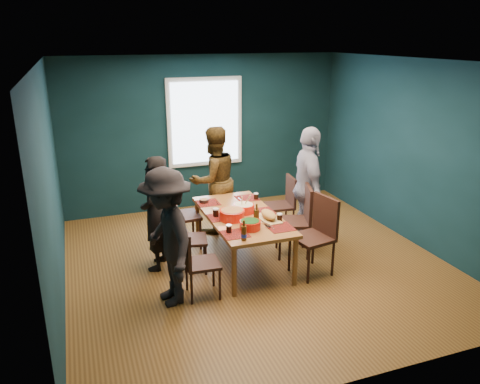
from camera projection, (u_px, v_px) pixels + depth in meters
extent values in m
cube|color=brown|center=(256.00, 262.00, 6.51)|extent=(5.00, 5.00, 0.01)
cube|color=silver|center=(258.00, 61.00, 5.65)|extent=(5.00, 5.00, 0.01)
cube|color=#102E37|center=(51.00, 189.00, 5.28)|extent=(0.01, 5.00, 2.70)
cube|color=#102E37|center=(414.00, 153.00, 6.88)|extent=(0.01, 5.00, 2.70)
cube|color=#102E37|center=(205.00, 133.00, 8.31)|extent=(5.00, 0.01, 2.70)
cube|color=#102E37|center=(369.00, 246.00, 3.85)|extent=(5.00, 0.01, 2.70)
cube|color=silver|center=(205.00, 122.00, 8.22)|extent=(1.35, 0.06, 1.55)
cube|color=#97572D|center=(242.00, 216.00, 6.33)|extent=(0.92, 1.83, 0.05)
cylinder|color=#97572D|center=(234.00, 272.00, 5.56)|extent=(0.06, 0.06, 0.65)
cylinder|color=#97572D|center=(295.00, 261.00, 5.82)|extent=(0.06, 0.06, 0.65)
cylinder|color=#97572D|center=(198.00, 222.00, 7.07)|extent=(0.06, 0.06, 0.65)
cylinder|color=#97572D|center=(248.00, 215.00, 7.32)|extent=(0.06, 0.06, 0.65)
cube|color=black|center=(184.00, 216.00, 6.85)|extent=(0.47, 0.47, 0.04)
cube|color=black|center=(169.00, 200.00, 6.69)|extent=(0.06, 0.45, 0.50)
cylinder|color=black|center=(175.00, 239.00, 6.69)|extent=(0.03, 0.03, 0.46)
cylinder|color=black|center=(201.00, 235.00, 6.83)|extent=(0.03, 0.03, 0.46)
cylinder|color=black|center=(168.00, 229.00, 7.03)|extent=(0.03, 0.03, 0.46)
cylinder|color=black|center=(193.00, 225.00, 7.17)|extent=(0.03, 0.03, 0.46)
cube|color=black|center=(191.00, 240.00, 6.17)|extent=(0.48, 0.48, 0.04)
cube|color=black|center=(177.00, 223.00, 6.07)|extent=(0.12, 0.41, 0.45)
cylinder|color=black|center=(179.00, 262.00, 6.06)|extent=(0.03, 0.03, 0.42)
cylinder|color=black|center=(206.00, 260.00, 6.10)|extent=(0.03, 0.03, 0.42)
cylinder|color=black|center=(179.00, 250.00, 6.39)|extent=(0.03, 0.03, 0.42)
cylinder|color=black|center=(204.00, 249.00, 6.43)|extent=(0.03, 0.03, 0.42)
cube|color=black|center=(202.00, 264.00, 5.55)|extent=(0.42, 0.42, 0.04)
cube|color=black|center=(187.00, 248.00, 5.43)|extent=(0.06, 0.39, 0.43)
cylinder|color=black|center=(192.00, 289.00, 5.43)|extent=(0.03, 0.03, 0.40)
cylinder|color=black|center=(220.00, 285.00, 5.52)|extent=(0.03, 0.03, 0.40)
cylinder|color=black|center=(187.00, 275.00, 5.73)|extent=(0.03, 0.03, 0.40)
cylinder|color=black|center=(213.00, 272.00, 5.82)|extent=(0.03, 0.03, 0.40)
cube|color=black|center=(280.00, 206.00, 7.39)|extent=(0.45, 0.45, 0.04)
cube|color=black|center=(291.00, 190.00, 7.35)|extent=(0.08, 0.41, 0.45)
cylinder|color=black|center=(272.00, 224.00, 7.26)|extent=(0.03, 0.03, 0.42)
cylinder|color=black|center=(293.00, 222.00, 7.34)|extent=(0.03, 0.03, 0.42)
cylinder|color=black|center=(265.00, 216.00, 7.58)|extent=(0.03, 0.03, 0.42)
cylinder|color=black|center=(286.00, 214.00, 7.66)|extent=(0.03, 0.03, 0.42)
cube|color=black|center=(293.00, 222.00, 6.60)|extent=(0.58, 0.58, 0.04)
cube|color=black|center=(308.00, 204.00, 6.52)|extent=(0.18, 0.45, 0.50)
cylinder|color=black|center=(280.00, 245.00, 6.49)|extent=(0.04, 0.04, 0.47)
cylinder|color=black|center=(308.00, 244.00, 6.50)|extent=(0.04, 0.04, 0.47)
cylinder|color=black|center=(277.00, 233.00, 6.87)|extent=(0.04, 0.04, 0.47)
cylinder|color=black|center=(304.00, 233.00, 6.88)|extent=(0.04, 0.04, 0.47)
cube|color=black|center=(312.00, 238.00, 6.05)|extent=(0.55, 0.55, 0.04)
cube|color=black|center=(326.00, 215.00, 6.07)|extent=(0.13, 0.47, 0.51)
cylinder|color=black|center=(308.00, 266.00, 5.88)|extent=(0.04, 0.04, 0.48)
cylinder|color=black|center=(333.00, 259.00, 6.07)|extent=(0.04, 0.04, 0.48)
cylinder|color=black|center=(289.00, 254.00, 6.21)|extent=(0.04, 0.04, 0.48)
cylinder|color=black|center=(313.00, 247.00, 6.40)|extent=(0.04, 0.04, 0.48)
imported|color=black|center=(155.00, 213.00, 6.15)|extent=(0.56, 0.66, 1.54)
imported|color=black|center=(214.00, 180.00, 7.32)|extent=(0.96, 0.83, 1.69)
imported|color=white|center=(308.00, 187.00, 6.83)|extent=(0.64, 1.11, 1.78)
imported|color=black|center=(167.00, 238.00, 5.31)|extent=(0.73, 1.12, 1.64)
cylinder|color=red|center=(232.00, 215.00, 6.13)|extent=(0.33, 0.33, 0.13)
cylinder|color=#4A8630|center=(232.00, 210.00, 6.11)|extent=(0.29, 0.29, 0.02)
cylinder|color=red|center=(244.00, 208.00, 6.38)|extent=(0.29, 0.29, 0.11)
cylinder|color=#EEE5C2|center=(244.00, 205.00, 6.37)|extent=(0.25, 0.25, 0.02)
cylinder|color=tan|center=(247.00, 202.00, 6.37)|extent=(0.08, 0.16, 0.23)
cylinder|color=tan|center=(242.00, 202.00, 6.34)|extent=(0.07, 0.16, 0.23)
cylinder|color=red|center=(250.00, 225.00, 5.83)|extent=(0.26, 0.26, 0.11)
cylinder|color=#114714|center=(250.00, 221.00, 5.82)|extent=(0.23, 0.23, 0.02)
cube|color=#DBC176|center=(268.00, 219.00, 6.15)|extent=(0.23, 0.44, 0.02)
ellipsoid|color=#BB8C43|center=(269.00, 215.00, 6.13)|extent=(0.17, 0.35, 0.10)
cube|color=silver|center=(266.00, 223.00, 5.96)|extent=(0.07, 0.17, 0.00)
cylinder|color=black|center=(268.00, 226.00, 5.87)|extent=(0.05, 0.10, 0.02)
sphere|color=#185513|center=(271.00, 217.00, 6.05)|extent=(0.03, 0.03, 0.03)
sphere|color=#185513|center=(269.00, 214.00, 6.13)|extent=(0.03, 0.03, 0.03)
sphere|color=#185513|center=(266.00, 212.00, 6.22)|extent=(0.03, 0.03, 0.03)
cylinder|color=black|center=(204.00, 201.00, 6.76)|extent=(0.13, 0.13, 0.05)
cylinder|color=#4A8630|center=(204.00, 200.00, 6.75)|extent=(0.11, 0.11, 0.01)
cylinder|color=#4A2A0D|center=(244.00, 233.00, 5.50)|extent=(0.06, 0.06, 0.18)
cylinder|color=#4A2A0D|center=(244.00, 223.00, 5.46)|extent=(0.03, 0.03, 0.07)
cylinder|color=#1731A5|center=(244.00, 236.00, 5.51)|extent=(0.07, 0.07, 0.04)
cylinder|color=#4A2A0D|center=(257.00, 217.00, 5.97)|extent=(0.07, 0.07, 0.20)
cylinder|color=#4A2A0D|center=(257.00, 207.00, 5.93)|extent=(0.03, 0.03, 0.08)
cylinder|color=black|center=(229.00, 229.00, 5.73)|extent=(0.07, 0.07, 0.10)
cylinder|color=silver|center=(229.00, 226.00, 5.72)|extent=(0.07, 0.07, 0.01)
cylinder|color=black|center=(279.00, 217.00, 6.09)|extent=(0.07, 0.07, 0.10)
cylinder|color=silver|center=(280.00, 214.00, 6.08)|extent=(0.07, 0.07, 0.01)
cylinder|color=black|center=(256.00, 196.00, 6.89)|extent=(0.07, 0.07, 0.09)
cylinder|color=silver|center=(256.00, 194.00, 6.88)|extent=(0.07, 0.07, 0.01)
cylinder|color=black|center=(216.00, 213.00, 6.24)|extent=(0.08, 0.08, 0.11)
cylinder|color=silver|center=(216.00, 209.00, 6.22)|extent=(0.08, 0.08, 0.02)
cube|color=#EC8863|center=(263.00, 209.00, 6.50)|extent=(0.19, 0.19, 0.00)
cube|color=#EC8863|center=(224.00, 229.00, 5.86)|extent=(0.17, 0.17, 0.00)
cube|color=#EC8863|center=(287.00, 229.00, 5.85)|extent=(0.14, 0.14, 0.00)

